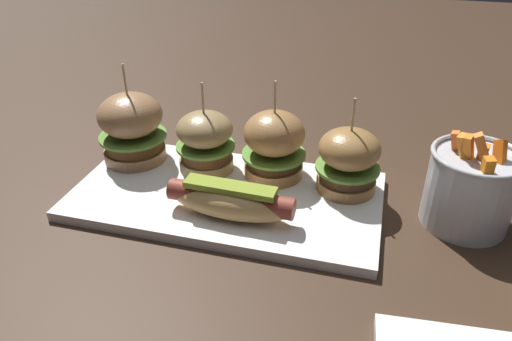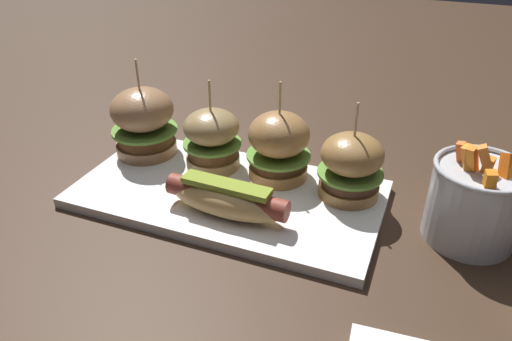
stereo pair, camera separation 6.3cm
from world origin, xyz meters
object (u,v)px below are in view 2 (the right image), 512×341
Objects in this scene: slider_far_left at (143,121)px; slider_center_left at (212,139)px; fries_bucket at (475,201)px; platter_main at (228,194)px; slider_center_right at (279,145)px; slider_far_right at (351,165)px; hot_dog at (227,199)px.

slider_center_left is at bearing -0.30° from slider_far_left.
platter_main is at bearing -174.15° from fries_bucket.
slider_center_right reaches higher than platter_main.
slider_far_right is at bearing 173.02° from fries_bucket.
platter_main is 0.10m from slider_center_right.
slider_far_left reaches higher than hot_dog.
slider_far_left reaches higher than slider_center_left.
slider_far_left is 1.11× the size of fries_bucket.
slider_far_left is at bearing 150.62° from hot_dog.
fries_bucket is at bearing 16.25° from hot_dog.
hot_dog is (0.02, -0.05, 0.03)m from platter_main.
platter_main is 2.93× the size of slider_center_right.
slider_center_right is at bearing 173.92° from slider_far_right.
slider_far_left is at bearing 179.70° from slider_center_left.
slider_far_left is 0.32m from slider_far_right.
fries_bucket is (0.47, -0.02, -0.01)m from slider_far_left.
slider_far_right is at bearing -0.57° from slider_center_left.
hot_dog is 0.12m from slider_center_right.
hot_dog is at bearing -104.13° from slider_center_right.
slider_center_left is 1.00× the size of fries_bucket.
slider_center_left is 0.94× the size of slider_center_right.
slider_center_right is 1.06× the size of fries_bucket.
slider_center_left reaches higher than hot_dog.
slider_far_right is 1.00× the size of fries_bucket.
hot_dog is at bearing -66.34° from platter_main.
fries_bucket is (0.31, 0.03, 0.05)m from platter_main.
slider_center_left is 0.10m from slider_center_right.
slider_center_right is at bearing 5.27° from slider_center_left.
slider_far_left is at bearing 179.53° from slider_far_right.
hot_dog is at bearing -55.87° from slider_center_left.
hot_dog is 1.22× the size of fries_bucket.
platter_main is 3.12× the size of slider_center_left.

